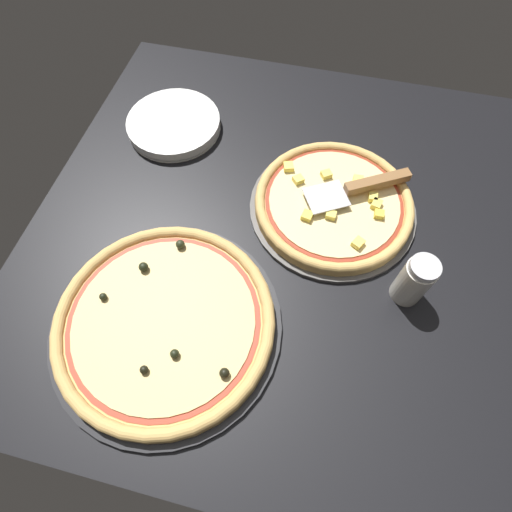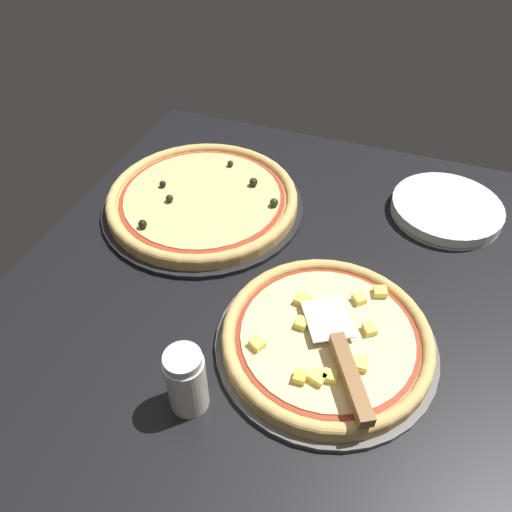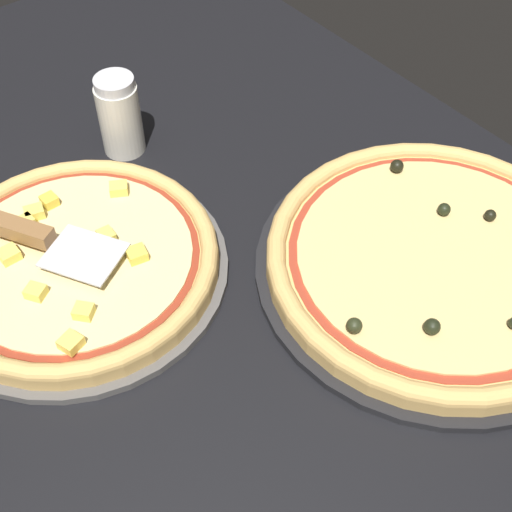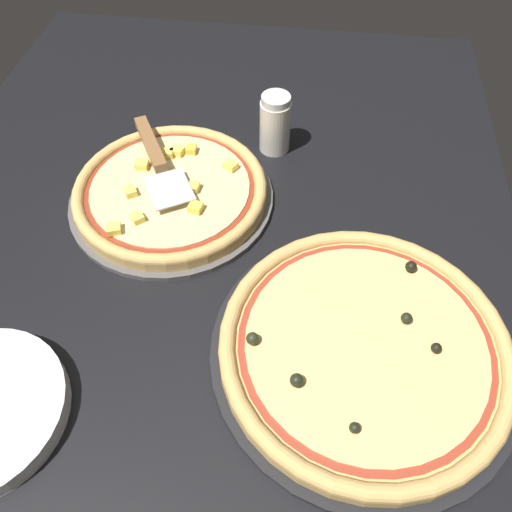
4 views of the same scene
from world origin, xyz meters
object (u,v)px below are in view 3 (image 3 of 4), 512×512
at_px(pizza_back, 436,258).
at_px(parmesan_shaker, 120,116).
at_px(pizza_front, 75,260).
at_px(serving_spatula, 13,228).

bearing_deg(pizza_back, parmesan_shaker, -158.08).
distance_m(pizza_front, parmesan_shaker, 0.24).
bearing_deg(parmesan_shaker, pizza_front, -44.75).
height_order(pizza_front, pizza_back, pizza_back).
height_order(pizza_front, serving_spatula, serving_spatula).
relative_size(pizza_back, parmesan_shaker, 3.47).
bearing_deg(pizza_back, serving_spatula, -130.50).
relative_size(serving_spatula, parmesan_shaker, 1.91).
xyz_separation_m(serving_spatula, parmesan_shaker, (-0.10, 0.21, 0.00)).
bearing_deg(parmesan_shaker, serving_spatula, -63.33).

